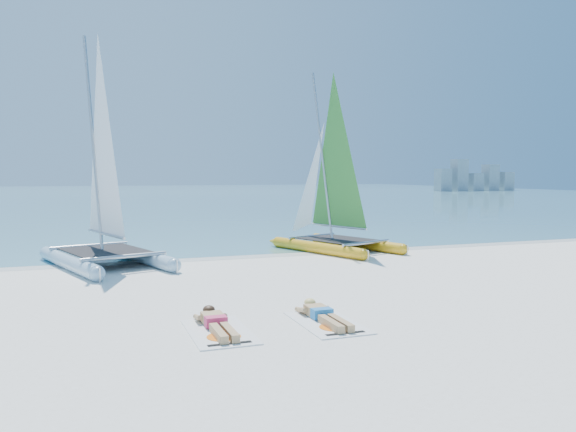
% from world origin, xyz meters
% --- Properties ---
extents(ground, '(140.00, 140.00, 0.00)m').
position_xyz_m(ground, '(0.00, 0.00, 0.00)').
color(ground, white).
rests_on(ground, ground).
extents(sea, '(140.00, 115.00, 0.01)m').
position_xyz_m(sea, '(0.00, 63.00, 0.01)').
color(sea, '#79C4CB').
rests_on(sea, ground).
extents(wet_sand_strip, '(140.00, 1.40, 0.01)m').
position_xyz_m(wet_sand_strip, '(0.00, 5.50, 0.00)').
color(wet_sand_strip, silver).
rests_on(wet_sand_strip, ground).
extents(distant_skyline, '(14.00, 2.00, 5.00)m').
position_xyz_m(distant_skyline, '(53.71, 62.00, 1.94)').
color(distant_skyline, '#A1A9B1').
rests_on(distant_skyline, ground).
extents(catamaran_blue, '(3.91, 5.65, 7.03)m').
position_xyz_m(catamaran_blue, '(-3.93, 4.99, 2.10)').
color(catamaran_blue, '#A7C9DB').
rests_on(catamaran_blue, ground).
extents(catamaran_yellow, '(3.74, 5.21, 6.44)m').
position_xyz_m(catamaran_yellow, '(3.56, 5.94, 2.03)').
color(catamaran_yellow, yellow).
rests_on(catamaran_yellow, ground).
extents(towel_a, '(1.00, 1.85, 0.02)m').
position_xyz_m(towel_a, '(-2.35, -2.95, 0.01)').
color(towel_a, white).
rests_on(towel_a, ground).
extents(sunbather_a, '(0.37, 1.73, 0.26)m').
position_xyz_m(sunbather_a, '(-2.35, -2.76, 0.12)').
color(sunbather_a, tan).
rests_on(sunbather_a, towel_a).
extents(towel_b, '(1.00, 1.85, 0.02)m').
position_xyz_m(towel_b, '(-0.42, -3.05, 0.01)').
color(towel_b, white).
rests_on(towel_b, ground).
extents(sunbather_b, '(0.37, 1.73, 0.26)m').
position_xyz_m(sunbather_b, '(-0.42, -2.86, 0.12)').
color(sunbather_b, tan).
rests_on(sunbather_b, towel_b).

